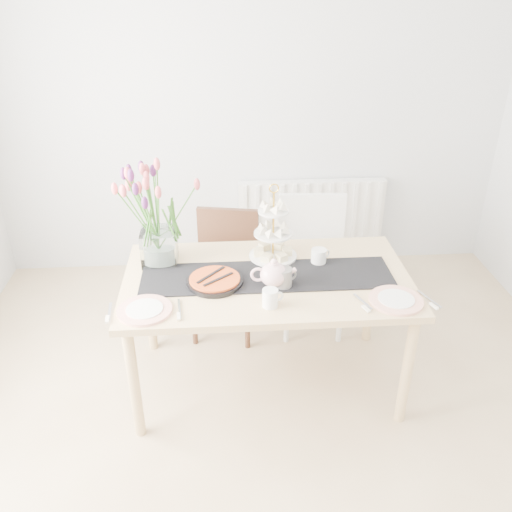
{
  "coord_description": "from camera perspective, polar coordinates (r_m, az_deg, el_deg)",
  "views": [
    {
      "loc": [
        -0.25,
        -1.88,
        2.3
      ],
      "look_at": [
        -0.07,
        0.66,
        0.91
      ],
      "focal_mm": 38.0,
      "sensor_mm": 36.0,
      "label": 1
    }
  ],
  "objects": [
    {
      "name": "room_shell",
      "position": [
        2.14,
        3.03,
        0.71
      ],
      "size": [
        4.5,
        4.5,
        4.5
      ],
      "color": "tan",
      "rests_on": "ground"
    },
    {
      "name": "radiator",
      "position": [
        4.53,
        5.81,
        4.33
      ],
      "size": [
        1.2,
        0.08,
        0.6
      ],
      "primitive_type": "cube",
      "color": "white",
      "rests_on": "room_shell"
    },
    {
      "name": "dining_table",
      "position": [
        3.07,
        1.16,
        -3.43
      ],
      "size": [
        1.6,
        0.9,
        0.75
      ],
      "color": "tan",
      "rests_on": "ground"
    },
    {
      "name": "chair_brown",
      "position": [
        3.69,
        -3.17,
        -0.78
      ],
      "size": [
        0.49,
        0.49,
        0.85
      ],
      "rotation": [
        0.0,
        0.0,
        -0.19
      ],
      "color": "#3B2315",
      "rests_on": "ground"
    },
    {
      "name": "chair_white",
      "position": [
        3.73,
        5.91,
        0.31
      ],
      "size": [
        0.48,
        0.48,
        0.93
      ],
      "rotation": [
        0.0,
        0.0,
        -0.06
      ],
      "color": "silver",
      "rests_on": "ground"
    },
    {
      "name": "table_runner",
      "position": [
        3.02,
        1.17,
        -2.13
      ],
      "size": [
        1.4,
        0.35,
        0.01
      ],
      "primitive_type": "cube",
      "color": "black",
      "rests_on": "dining_table"
    },
    {
      "name": "tulip_vase",
      "position": [
        3.06,
        -10.61,
        6.07
      ],
      "size": [
        0.73,
        0.73,
        0.63
      ],
      "rotation": [
        0.0,
        0.0,
        -0.25
      ],
      "color": "silver",
      "rests_on": "dining_table"
    },
    {
      "name": "cake_stand",
      "position": [
        3.17,
        1.81,
        1.72
      ],
      "size": [
        0.28,
        0.28,
        0.41
      ],
      "rotation": [
        0.0,
        0.0,
        0.07
      ],
      "color": "gold",
      "rests_on": "dining_table"
    },
    {
      "name": "teapot",
      "position": [
        2.9,
        1.88,
        -1.95
      ],
      "size": [
        0.25,
        0.21,
        0.16
      ],
      "primitive_type": null,
      "rotation": [
        0.0,
        0.0,
        -0.05
      ],
      "color": "white",
      "rests_on": "dining_table"
    },
    {
      "name": "cream_jug",
      "position": [
        3.16,
        6.62,
        -0.04
      ],
      "size": [
        0.12,
        0.12,
        0.09
      ],
      "primitive_type": "cylinder",
      "rotation": [
        0.0,
        0.0,
        0.42
      ],
      "color": "silver",
      "rests_on": "dining_table"
    },
    {
      "name": "tart_tin",
      "position": [
        2.96,
        -4.37,
        -2.63
      ],
      "size": [
        0.31,
        0.31,
        0.04
      ],
      "rotation": [
        0.0,
        0.0,
        0.41
      ],
      "color": "black",
      "rests_on": "dining_table"
    },
    {
      "name": "mug_grey",
      "position": [
        2.91,
        2.89,
        -2.32
      ],
      "size": [
        0.12,
        0.12,
        0.11
      ],
      "primitive_type": "cylinder",
      "rotation": [
        0.0,
        0.0,
        0.44
      ],
      "color": "slate",
      "rests_on": "dining_table"
    },
    {
      "name": "mug_white",
      "position": [
        2.75,
        1.49,
        -4.44
      ],
      "size": [
        0.1,
        0.1,
        0.1
      ],
      "primitive_type": "cylinder",
      "rotation": [
        0.0,
        0.0,
        0.26
      ],
      "color": "white",
      "rests_on": "dining_table"
    },
    {
      "name": "plate_left",
      "position": [
        2.79,
        -11.64,
        -5.6
      ],
      "size": [
        0.3,
        0.3,
        0.01
      ],
      "primitive_type": "cylinder",
      "rotation": [
        0.0,
        0.0,
        0.1
      ],
      "color": "white",
      "rests_on": "dining_table"
    },
    {
      "name": "plate_right",
      "position": [
        2.9,
        14.53,
        -4.52
      ],
      "size": [
        0.36,
        0.36,
        0.01
      ],
      "primitive_type": "cylinder",
      "rotation": [
        0.0,
        0.0,
        0.36
      ],
      "color": "white",
      "rests_on": "dining_table"
    }
  ]
}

